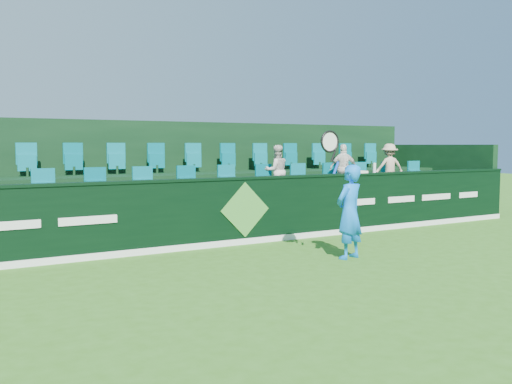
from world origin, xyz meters
TOP-DOWN VIEW (x-y plane):
  - ground at (0.00, 0.00)m, footprint 60.00×60.00m
  - sponsor_hoarding at (0.00, 4.00)m, footprint 16.00×0.25m
  - stand_tier_front at (0.00, 5.10)m, footprint 16.00×2.00m
  - stand_tier_back at (0.00, 7.00)m, footprint 16.00×1.80m
  - stand_rear at (0.00, 7.44)m, footprint 16.00×4.10m
  - seat_row_front at (0.00, 5.50)m, footprint 13.50×0.50m
  - seat_row_back at (0.00, 7.30)m, footprint 13.50×0.50m
  - tennis_player at (0.85, 1.73)m, footprint 1.12×0.54m
  - spectator_left at (1.55, 5.12)m, footprint 0.66×0.57m
  - spectator_middle at (3.54, 5.12)m, footprint 0.77×0.56m
  - spectator_right at (5.08, 5.12)m, footprint 0.90×0.70m
  - towel at (3.07, 4.00)m, footprint 0.35×0.23m
  - drinks_bottle at (3.53, 4.00)m, footprint 0.07×0.07m

SIDE VIEW (x-z plane):
  - ground at x=0.00m, z-range 0.00..0.00m
  - stand_tier_front at x=0.00m, z-range 0.00..0.80m
  - stand_tier_back at x=0.00m, z-range 0.00..1.30m
  - sponsor_hoarding at x=0.00m, z-range 0.00..1.35m
  - tennis_player at x=0.85m, z-range -0.30..1.99m
  - seat_row_front at x=0.00m, z-range 0.80..1.40m
  - stand_rear at x=0.00m, z-range -0.08..2.52m
  - towel at x=3.07m, z-range 1.35..1.40m
  - spectator_left at x=1.55m, z-range 0.80..1.99m
  - spectator_middle at x=3.54m, z-range 0.80..2.01m
  - spectator_right at x=5.08m, z-range 0.80..2.02m
  - drinks_bottle at x=3.53m, z-range 1.35..1.58m
  - seat_row_back at x=0.00m, z-range 1.30..1.90m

